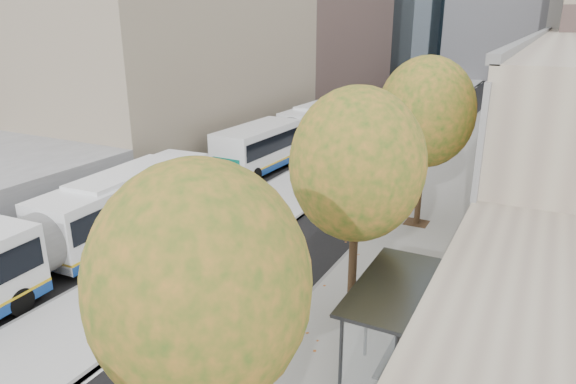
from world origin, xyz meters
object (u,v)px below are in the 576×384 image
Objects in this scene: bus_near at (64,233)px; cyclist at (203,302)px; bus_far at (299,132)px; distant_car at (384,105)px; bus_shelter at (399,300)px.

bus_near is 7.10m from cyclist.
distant_car is (0.09, 20.75, -0.96)m from bus_far.
bus_far is at bearing 117.63° from cyclist.
bus_far is 20.78m from distant_car.
bus_shelter is 13.31m from bus_near.
bus_shelter is 0.24× the size of bus_far.
bus_near is 41.57m from distant_car.
bus_far is 4.51× the size of distant_car.
cyclist is at bearing -8.05° from bus_near.
bus_far is at bearing 86.73° from bus_near.
bus_far is at bearing -101.21° from distant_car.
distant_car is (0.07, 41.56, -0.88)m from bus_near.
bus_far is 22.53m from cyclist.
cyclist is 0.48× the size of distant_car.
bus_near is at bearing 179.99° from bus_shelter.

